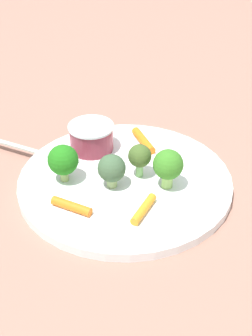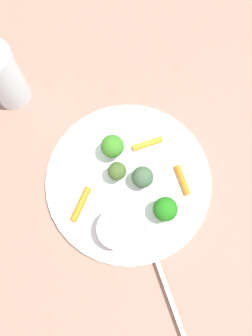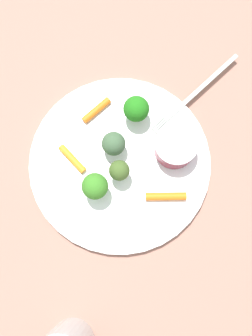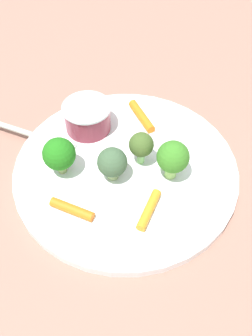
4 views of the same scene
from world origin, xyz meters
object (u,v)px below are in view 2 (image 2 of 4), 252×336
broccoli_floret_3 (117,171)px  carrot_stick_1 (81,204)px  sauce_cup (118,230)px  drinking_glass (3,76)px  broccoli_floret_2 (164,211)px  broccoli_floret_0 (143,177)px  broccoli_floret_1 (112,147)px  carrot_stick_0 (182,180)px  fork (162,276)px  plate (128,182)px  carrot_stick_2 (147,144)px

broccoli_floret_3 → carrot_stick_1: 0.08m
sauce_cup → carrot_stick_1: (-0.01, 0.07, -0.01)m
sauce_cup → drinking_glass: drinking_glass is taller
broccoli_floret_2 → carrot_stick_1: size_ratio=0.85×
broccoli_floret_0 → drinking_glass: (-0.03, 0.28, 0.03)m
carrot_stick_1 → broccoli_floret_1: bearing=12.9°
carrot_stick_0 → fork: size_ratio=0.31×
plate → carrot_stick_0: size_ratio=5.32×
plate → sauce_cup: size_ratio=4.35×
plate → broccoli_floret_0: size_ratio=6.16×
fork → drinking_glass: 0.41m
fork → broccoli_floret_2: bearing=41.2°
fork → sauce_cup: bearing=87.7°
plate → carrot_stick_2: 0.07m
plate → carrot_stick_0: carrot_stick_0 is taller
broccoli_floret_1 → broccoli_floret_3: broccoli_floret_1 is taller
carrot_stick_0 → broccoli_floret_3: bearing=128.2°
sauce_cup → broccoli_floret_3: bearing=43.5°
broccoli_floret_3 → broccoli_floret_2: bearing=-88.1°
plate → broccoli_floret_1: size_ratio=5.24×
broccoli_floret_1 → fork: (-0.09, -0.19, -0.03)m
plate → broccoli_floret_2: size_ratio=5.46×
plate → carrot_stick_2: carrot_stick_2 is taller
sauce_cup → broccoli_floret_1: 0.13m
carrot_stick_2 → fork: 0.22m
plate → carrot_stick_1: (-0.08, 0.03, 0.01)m
carrot_stick_0 → drinking_glass: size_ratio=0.40×
carrot_stick_2 → broccoli_floret_0: bearing=-146.1°
plate → carrot_stick_2: size_ratio=5.28×
sauce_cup → fork: 0.10m
plate → carrot_stick_2: (0.07, 0.02, 0.01)m
plate → fork: bearing=-118.3°
carrot_stick_0 → fork: (-0.14, -0.08, -0.00)m
broccoli_floret_2 → carrot_stick_1: (-0.08, 0.11, -0.02)m
broccoli_floret_1 → broccoli_floret_2: 0.13m
broccoli_floret_3 → fork: size_ratio=0.27×
sauce_cup → fork: size_ratio=0.37×
carrot_stick_2 → sauce_cup: bearing=-156.0°
broccoli_floret_1 → carrot_stick_1: 0.11m
broccoli_floret_2 → drinking_glass: size_ratio=0.39×
carrot_stick_0 → drinking_glass: drinking_glass is taller
sauce_cup → carrot_stick_1: bearing=97.2°
broccoli_floret_2 → carrot_stick_0: broccoli_floret_2 is taller
carrot_stick_1 → broccoli_floret_3: bearing=-7.7°
fork → drinking_glass: (0.06, 0.40, 0.05)m
broccoli_floret_1 → carrot_stick_0: broccoli_floret_1 is taller
broccoli_floret_0 → carrot_stick_2: bearing=33.9°
broccoli_floret_2 → fork: 0.10m
broccoli_floret_2 → carrot_stick_0: (0.06, 0.01, -0.02)m
broccoli_floret_0 → drinking_glass: 0.28m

